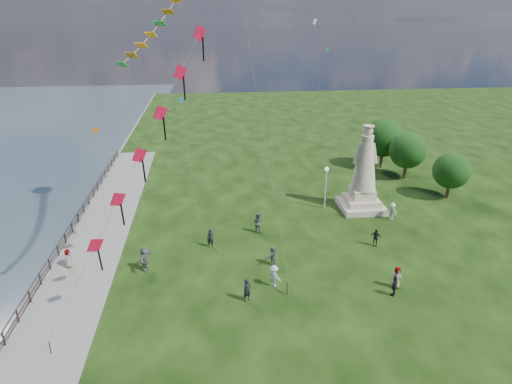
{
  "coord_description": "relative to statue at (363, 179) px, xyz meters",
  "views": [
    {
      "loc": [
        -4.53,
        -20.78,
        17.18
      ],
      "look_at": [
        -1.0,
        8.0,
        5.5
      ],
      "focal_mm": 30.0,
      "sensor_mm": 36.0,
      "label": 1
    }
  ],
  "objects": [
    {
      "name": "person_0",
      "position": [
        -12.58,
        -13.4,
        -2.32
      ],
      "size": [
        0.71,
        0.64,
        1.63
      ],
      "primitive_type": "imported",
      "rotation": [
        0.0,
        0.0,
        0.53
      ],
      "color": "black",
      "rests_on": "ground"
    },
    {
      "name": "person_9",
      "position": [
        -1.44,
        -7.32,
        -2.37
      ],
      "size": [
        0.99,
        0.8,
        1.51
      ],
      "primitive_type": "imported",
      "rotation": [
        0.0,
        0.0,
        -0.46
      ],
      "color": "black",
      "rests_on": "ground"
    },
    {
      "name": "red_kite_train",
      "position": [
        -18.23,
        -11.38,
        7.36
      ],
      "size": [
        9.4,
        9.35,
        16.93
      ],
      "color": "black",
      "rests_on": "ground"
    },
    {
      "name": "person_3",
      "position": [
        -2.78,
        -14.04,
        -2.38
      ],
      "size": [
        0.94,
        0.93,
        1.49
      ],
      "primitive_type": "imported",
      "rotation": [
        0.0,
        0.0,
        3.91
      ],
      "color": "black",
      "rests_on": "ground"
    },
    {
      "name": "person_4",
      "position": [
        -2.23,
        -13.17,
        -2.33
      ],
      "size": [
        0.86,
        0.61,
        1.61
      ],
      "primitive_type": "imported",
      "rotation": [
        0.0,
        0.0,
        0.18
      ],
      "color": "#595960",
      "rests_on": "ground"
    },
    {
      "name": "person_7",
      "position": [
        -10.65,
        -3.7,
        -2.23
      ],
      "size": [
        1.03,
        0.93,
        1.8
      ],
      "primitive_type": "imported",
      "rotation": [
        0.0,
        0.0,
        2.56
      ],
      "color": "#595960",
      "rests_on": "ground"
    },
    {
      "name": "person_10",
      "position": [
        -25.33,
        -7.83,
        -2.4
      ],
      "size": [
        0.52,
        0.76,
        1.45
      ],
      "primitive_type": "imported",
      "rotation": [
        0.0,
        0.0,
        1.44
      ],
      "color": "#595960",
      "rests_on": "ground"
    },
    {
      "name": "person_6",
      "position": [
        -14.79,
        -5.9,
        -2.34
      ],
      "size": [
        0.6,
        0.42,
        1.58
      ],
      "primitive_type": "imported",
      "rotation": [
        0.0,
        0.0,
        -0.07
      ],
      "color": "black",
      "rests_on": "ground"
    },
    {
      "name": "lamppost",
      "position": [
        -3.53,
        0.5,
        -0.06
      ],
      "size": [
        0.39,
        0.39,
        4.26
      ],
      "color": "silver",
      "rests_on": "ground"
    },
    {
      "name": "statue",
      "position": [
        0.0,
        0.0,
        0.0
      ],
      "size": [
        4.16,
        4.16,
        8.29
      ],
      "rotation": [
        0.0,
        0.0,
        -0.02
      ],
      "color": "beige",
      "rests_on": "ground"
    },
    {
      "name": "waterfront",
      "position": [
        -25.57,
        -7.0,
        -3.19
      ],
      "size": [
        200.0,
        200.0,
        1.51
      ],
      "color": "#2E3E45",
      "rests_on": "ground"
    },
    {
      "name": "small_kites",
      "position": [
        -7.15,
        7.08,
        11.91
      ],
      "size": [
        30.16,
        16.26,
        31.13
      ],
      "color": "teal",
      "rests_on": "ground"
    },
    {
      "name": "person_11",
      "position": [
        -10.21,
        -9.14,
        -2.37
      ],
      "size": [
        1.38,
        1.47,
        1.53
      ],
      "primitive_type": "imported",
      "rotation": [
        0.0,
        0.0,
        4.01
      ],
      "color": "#595960",
      "rests_on": "ground"
    },
    {
      "name": "person_2",
      "position": [
        -10.57,
        -11.97,
        -2.33
      ],
      "size": [
        1.13,
        1.07,
        1.59
      ],
      "primitive_type": "imported",
      "rotation": [
        0.0,
        0.0,
        2.45
      ],
      "color": "silver",
      "rests_on": "ground"
    },
    {
      "name": "tree_row",
      "position": [
        7.9,
        8.33,
        0.37
      ],
      "size": [
        7.19,
        14.59,
        6.21
      ],
      "color": "#382314",
      "rests_on": "ground"
    },
    {
      "name": "person_8",
      "position": [
        1.94,
        -2.71,
        -2.31
      ],
      "size": [
        1.05,
        1.18,
        1.64
      ],
      "primitive_type": "imported",
      "rotation": [
        0.0,
        0.0,
        -0.96
      ],
      "color": "silver",
      "rests_on": "ground"
    },
    {
      "name": "person_5",
      "position": [
        -19.67,
        -8.72,
        -2.19
      ],
      "size": [
        1.24,
        1.9,
        1.89
      ],
      "primitive_type": "imported",
      "rotation": [
        0.0,
        0.0,
        1.27
      ],
      "color": "#595960",
      "rests_on": "ground"
    }
  ]
}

